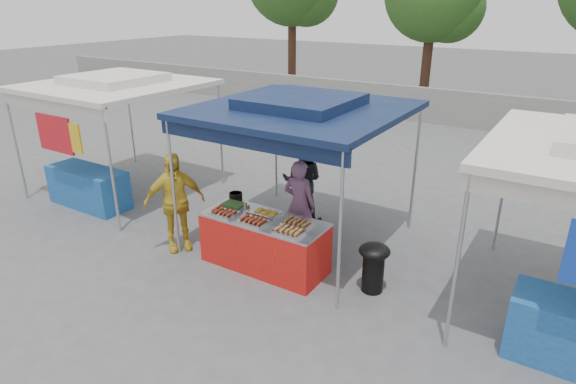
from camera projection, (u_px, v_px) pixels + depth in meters
The scene contains 20 objects.
ground_plane at pixel (268, 263), 7.85m from camera, with size 80.00×80.00×0.00m, color #535355.
back_wall at pixel (452, 108), 16.26m from camera, with size 40.00×0.25×1.20m, color slate.
main_canopy at pixel (300, 109), 7.73m from camera, with size 3.20×3.20×2.57m.
neighbor_stall_left at pixel (104, 125), 9.93m from camera, with size 3.20×3.20×2.57m.
vendor_table at pixel (264, 242), 7.61m from camera, with size 2.00×0.80×0.85m.
food_tray_fl at pixel (224, 213), 7.55m from camera, with size 0.42×0.30×0.07m.
food_tray_fm at pixel (254, 221), 7.26m from camera, with size 0.42×0.30×0.07m.
food_tray_fr at pixel (289, 231), 6.95m from camera, with size 0.42×0.30×0.07m.
food_tray_bl at pixel (234, 206), 7.82m from camera, with size 0.42×0.30×0.07m.
food_tray_bm at pixel (266, 213), 7.54m from camera, with size 0.42×0.30×0.07m.
food_tray_br at pixel (297, 223), 7.20m from camera, with size 0.42×0.30×0.07m.
cooking_pot at pixel (236, 196), 8.10m from camera, with size 0.22×0.22×0.13m, color black.
skewer_cup at pixel (246, 214), 7.46m from camera, with size 0.08×0.08×0.10m, color #ADADB4.
wok_burner at pixel (374, 263), 6.95m from camera, with size 0.45×0.45×0.76m.
crate_left at pixel (267, 232), 8.55m from camera, with size 0.54×0.38×0.32m, color #123596.
crate_right at pixel (293, 248), 8.00m from camera, with size 0.54×0.38×0.32m, color #123596.
crate_stacked at pixel (293, 231), 7.89m from camera, with size 0.51×0.36×0.30m, color #123596.
vendor_woman at pixel (299, 205), 8.10m from camera, with size 0.57×0.38×1.58m, color #7F5076.
helper_man at pixel (302, 181), 9.07m from camera, with size 0.79×0.61×1.62m, color black.
customer_person at pixel (174, 202), 8.01m from camera, with size 1.01×0.42×1.72m, color gold.
Camera 1 is at (3.93, -5.62, 3.99)m, focal length 30.00 mm.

